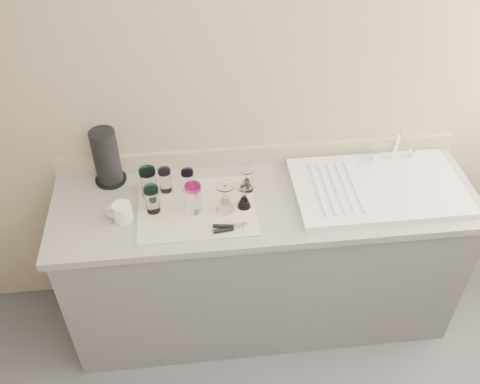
{
  "coord_description": "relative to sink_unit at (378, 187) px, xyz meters",
  "views": [
    {
      "loc": [
        -0.34,
        -0.68,
        2.63
      ],
      "look_at": [
        -0.13,
        1.15,
        1.0
      ],
      "focal_mm": 40.0,
      "sensor_mm": 36.0,
      "label": 1
    }
  ],
  "objects": [
    {
      "name": "goblet_front_left",
      "position": [
        -0.75,
        -0.06,
        0.04
      ],
      "size": [
        0.08,
        0.08,
        0.15
      ],
      "color": "white",
      "rests_on": "dish_towel"
    },
    {
      "name": "dish_towel",
      "position": [
        -0.89,
        -0.04,
        -0.02
      ],
      "size": [
        0.55,
        0.42,
        0.01
      ],
      "primitive_type": "cube",
      "color": "silver",
      "rests_on": "counter_unit"
    },
    {
      "name": "goblet_front_right",
      "position": [
        -0.66,
        -0.05,
        0.03
      ],
      "size": [
        0.07,
        0.07,
        0.12
      ],
      "color": "white",
      "rests_on": "dish_towel"
    },
    {
      "name": "tumbler_teal",
      "position": [
        -1.11,
        0.08,
        0.07
      ],
      "size": [
        0.08,
        0.08,
        0.16
      ],
      "color": "white",
      "rests_on": "dish_towel"
    },
    {
      "name": "room_envelope",
      "position": [
        -0.55,
        -1.2,
        0.64
      ],
      "size": [
        3.54,
        3.5,
        2.52
      ],
      "color": "#4C4C51",
      "rests_on": "ground"
    },
    {
      "name": "white_mug",
      "position": [
        -1.23,
        -0.07,
        0.03
      ],
      "size": [
        0.13,
        0.1,
        0.09
      ],
      "color": "white",
      "rests_on": "counter_unit"
    },
    {
      "name": "tumbler_cyan",
      "position": [
        -1.03,
        0.11,
        0.05
      ],
      "size": [
        0.06,
        0.06,
        0.12
      ],
      "color": "white",
      "rests_on": "dish_towel"
    },
    {
      "name": "tumbler_lavender",
      "position": [
        -0.9,
        -0.06,
        0.07
      ],
      "size": [
        0.08,
        0.08,
        0.15
      ],
      "color": "white",
      "rests_on": "dish_towel"
    },
    {
      "name": "tumbler_magenta",
      "position": [
        -1.09,
        -0.03,
        0.06
      ],
      "size": [
        0.07,
        0.07,
        0.14
      ],
      "color": "white",
      "rests_on": "dish_towel"
    },
    {
      "name": "goblet_back_right",
      "position": [
        -0.64,
        0.07,
        0.03
      ],
      "size": [
        0.07,
        0.07,
        0.12
      ],
      "color": "white",
      "rests_on": "dish_towel"
    },
    {
      "name": "paper_towel_roll",
      "position": [
        -1.3,
        0.22,
        0.12
      ],
      "size": [
        0.16,
        0.16,
        0.29
      ],
      "color": "black",
      "rests_on": "counter_unit"
    },
    {
      "name": "sink_unit",
      "position": [
        0.0,
        0.0,
        0.0
      ],
      "size": [
        0.82,
        0.5,
        0.22
      ],
      "color": "white",
      "rests_on": "counter_unit"
    },
    {
      "name": "can_opener",
      "position": [
        -0.75,
        -0.2,
        -0.0
      ],
      "size": [
        0.15,
        0.06,
        0.02
      ],
      "color": "silver",
      "rests_on": "dish_towel"
    },
    {
      "name": "tumbler_purple",
      "position": [
        -0.92,
        0.09,
        0.05
      ],
      "size": [
        0.06,
        0.06,
        0.12
      ],
      "color": "white",
      "rests_on": "dish_towel"
    },
    {
      "name": "counter_unit",
      "position": [
        -0.55,
        -0.0,
        -0.47
      ],
      "size": [
        2.06,
        0.62,
        0.9
      ],
      "color": "slate",
      "rests_on": "ground"
    }
  ]
}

